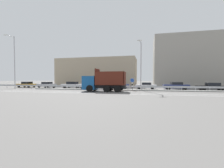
{
  "coord_description": "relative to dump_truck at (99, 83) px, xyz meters",
  "views": [
    {
      "loc": [
        4.79,
        -23.14,
        1.91
      ],
      "look_at": [
        -0.78,
        1.08,
        1.14
      ],
      "focal_mm": 24.0,
      "sensor_mm": 36.0,
      "label": 1
    }
  ],
  "objects": [
    {
      "name": "ground_plane",
      "position": [
        2.51,
        0.41,
        -1.28
      ],
      "size": [
        320.0,
        320.0,
        0.0
      ],
      "primitive_type": "plane",
      "color": "#605E5B"
    },
    {
      "name": "lane_strip_0",
      "position": [
        0.85,
        -1.79,
        -1.27
      ],
      "size": [
        59.84,
        0.16,
        0.01
      ],
      "primitive_type": "cube",
      "color": "silver",
      "rests_on": "ground_plane"
    },
    {
      "name": "lane_strip_1",
      "position": [
        0.85,
        -3.51,
        -1.27
      ],
      "size": [
        59.84,
        0.16,
        0.01
      ],
      "primitive_type": "cube",
      "color": "silver",
      "rests_on": "ground_plane"
    },
    {
      "name": "median_island",
      "position": [
        2.51,
        2.96,
        -1.19
      ],
      "size": [
        32.91,
        1.1,
        0.18
      ],
      "primitive_type": "cube",
      "color": "gray",
      "rests_on": "ground_plane"
    },
    {
      "name": "median_guardrail",
      "position": [
        2.51,
        4.34,
        -0.71
      ],
      "size": [
        59.84,
        0.09,
        0.78
      ],
      "color": "#9EA0A5",
      "rests_on": "ground_plane"
    },
    {
      "name": "dump_truck",
      "position": [
        0.0,
        0.0,
        0.0
      ],
      "size": [
        6.8,
        2.77,
        3.57
      ],
      "rotation": [
        0.0,
        0.0,
        1.58
      ],
      "color": "#144C8C",
      "rests_on": "ground_plane"
    },
    {
      "name": "median_road_sign",
      "position": [
        4.94,
        2.96,
        -0.17
      ],
      "size": [
        0.71,
        0.16,
        2.11
      ],
      "color": "white",
      "rests_on": "ground_plane"
    },
    {
      "name": "street_lamp_0",
      "position": [
        -19.15,
        2.69,
        4.55
      ],
      "size": [
        0.71,
        2.1,
        10.69
      ],
      "color": "#ADADB2",
      "rests_on": "ground_plane"
    },
    {
      "name": "street_lamp_1",
      "position": [
        6.37,
        2.89,
        3.3
      ],
      "size": [
        0.71,
        2.49,
        8.15
      ],
      "color": "#ADADB2",
      "rests_on": "ground_plane"
    },
    {
      "name": "parked_car_0",
      "position": [
        -20.2,
        7.05,
        -0.58
      ],
      "size": [
        4.46,
        1.96,
        1.37
      ],
      "rotation": [
        0.0,
        0.0,
        1.54
      ],
      "color": "#B27A14",
      "rests_on": "ground_plane"
    },
    {
      "name": "parked_car_1",
      "position": [
        -14.44,
        6.55,
        -0.58
      ],
      "size": [
        4.04,
        2.25,
        1.34
      ],
      "rotation": [
        0.0,
        0.0,
        1.49
      ],
      "color": "#A3A3A8",
      "rests_on": "ground_plane"
    },
    {
      "name": "parked_car_2",
      "position": [
        -8.18,
        6.84,
        -0.56
      ],
      "size": [
        4.84,
        2.06,
        1.41
      ],
      "rotation": [
        0.0,
        0.0,
        -1.58
      ],
      "color": "silver",
      "rests_on": "ground_plane"
    },
    {
      "name": "parked_car_3",
      "position": [
        -3.23,
        7.1,
        -0.49
      ],
      "size": [
        4.05,
        2.06,
        1.6
      ],
      "rotation": [
        0.0,
        0.0,
        -1.49
      ],
      "color": "maroon",
      "rests_on": "ground_plane"
    },
    {
      "name": "parked_car_4",
      "position": [
        1.84,
        6.88,
        -0.56
      ],
      "size": [
        4.29,
        1.91,
        1.4
      ],
      "rotation": [
        0.0,
        0.0,
        -1.53
      ],
      "color": "navy",
      "rests_on": "ground_plane"
    },
    {
      "name": "parked_car_5",
      "position": [
        7.28,
        6.79,
        -0.6
      ],
      "size": [
        4.05,
        2.1,
        1.31
      ],
      "rotation": [
        0.0,
        0.0,
        1.49
      ],
      "color": "silver",
      "rests_on": "ground_plane"
    },
    {
      "name": "parked_car_6",
      "position": [
        12.57,
        6.61,
        -0.55
      ],
      "size": [
        4.46,
        2.15,
        1.41
      ],
      "rotation": [
        0.0,
        0.0,
        1.61
      ],
      "color": "navy",
      "rests_on": "ground_plane"
    },
    {
      "name": "parked_car_7",
      "position": [
        18.52,
        6.73,
        -0.6
      ],
      "size": [
        4.76,
        2.04,
        1.33
      ],
      "rotation": [
        0.0,
        0.0,
        1.54
      ],
      "color": "black",
      "rests_on": "ground_plane"
    },
    {
      "name": "background_building_0",
      "position": [
        -7.01,
        19.61,
        2.68
      ],
      "size": [
        22.86,
        8.47,
        7.92
      ],
      "primitive_type": "cube",
      "color": "tan",
      "rests_on": "ground_plane"
    },
    {
      "name": "background_building_1",
      "position": [
        18.3,
        21.25,
        5.4
      ],
      "size": [
        18.05,
        9.22,
        13.36
      ],
      "primitive_type": "cube",
      "color": "gray",
      "rests_on": "ground_plane"
    }
  ]
}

